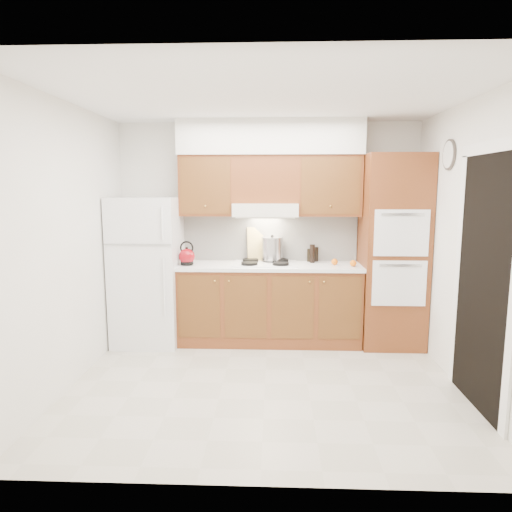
% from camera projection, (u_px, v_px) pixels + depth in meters
% --- Properties ---
extents(floor, '(3.60, 3.60, 0.00)m').
position_uv_depth(floor, '(265.00, 383.00, 4.30)').
color(floor, beige).
rests_on(floor, ground).
extents(ceiling, '(3.60, 3.60, 0.00)m').
position_uv_depth(ceiling, '(266.00, 97.00, 3.91)').
color(ceiling, white).
rests_on(ceiling, wall_back).
extents(wall_back, '(3.60, 0.02, 2.60)m').
position_uv_depth(wall_back, '(268.00, 231.00, 5.59)').
color(wall_back, white).
rests_on(wall_back, floor).
extents(wall_left, '(0.02, 3.00, 2.60)m').
position_uv_depth(wall_left, '(70.00, 246.00, 4.18)').
color(wall_left, white).
rests_on(wall_left, floor).
extents(wall_right, '(0.02, 3.00, 2.60)m').
position_uv_depth(wall_right, '(468.00, 248.00, 4.04)').
color(wall_right, white).
rests_on(wall_right, floor).
extents(fridge, '(0.75, 0.72, 1.72)m').
position_uv_depth(fridge, '(148.00, 271.00, 5.36)').
color(fridge, white).
rests_on(fridge, floor).
extents(base_cabinets, '(2.11, 0.60, 0.90)m').
position_uv_depth(base_cabinets, '(269.00, 305.00, 5.42)').
color(base_cabinets, brown).
rests_on(base_cabinets, floor).
extents(countertop, '(2.13, 0.62, 0.04)m').
position_uv_depth(countertop, '(269.00, 266.00, 5.34)').
color(countertop, white).
rests_on(countertop, base_cabinets).
extents(backsplash, '(2.11, 0.03, 0.56)m').
position_uv_depth(backsplash, '(270.00, 238.00, 5.59)').
color(backsplash, white).
rests_on(backsplash, countertop).
extents(oven_cabinet, '(0.70, 0.65, 2.20)m').
position_uv_depth(oven_cabinet, '(392.00, 252.00, 5.24)').
color(oven_cabinet, brown).
rests_on(oven_cabinet, floor).
extents(upper_cab_left, '(0.63, 0.33, 0.70)m').
position_uv_depth(upper_cab_left, '(207.00, 186.00, 5.37)').
color(upper_cab_left, brown).
rests_on(upper_cab_left, wall_back).
extents(upper_cab_right, '(0.73, 0.33, 0.70)m').
position_uv_depth(upper_cab_right, '(329.00, 186.00, 5.32)').
color(upper_cab_right, brown).
rests_on(upper_cab_right, wall_back).
extents(range_hood, '(0.75, 0.45, 0.15)m').
position_uv_depth(range_hood, '(266.00, 210.00, 5.33)').
color(range_hood, silver).
rests_on(range_hood, wall_back).
extents(upper_cab_over_hood, '(0.75, 0.33, 0.55)m').
position_uv_depth(upper_cab_over_hood, '(266.00, 179.00, 5.34)').
color(upper_cab_over_hood, brown).
rests_on(upper_cab_over_hood, range_hood).
extents(soffit, '(2.13, 0.36, 0.40)m').
position_uv_depth(soffit, '(270.00, 138.00, 5.25)').
color(soffit, silver).
rests_on(soffit, wall_back).
extents(cooktop, '(0.74, 0.50, 0.01)m').
position_uv_depth(cooktop, '(265.00, 264.00, 5.36)').
color(cooktop, white).
rests_on(cooktop, countertop).
extents(doorway, '(0.02, 0.90, 2.10)m').
position_uv_depth(doorway, '(483.00, 284.00, 3.73)').
color(doorway, black).
rests_on(doorway, floor).
extents(wall_clock, '(0.02, 0.30, 0.30)m').
position_uv_depth(wall_clock, '(449.00, 155.00, 4.45)').
color(wall_clock, '#3F3833').
rests_on(wall_clock, wall_right).
extents(kettle, '(0.23, 0.23, 0.18)m').
position_uv_depth(kettle, '(187.00, 256.00, 5.26)').
color(kettle, maroon).
rests_on(kettle, countertop).
extents(cutting_board, '(0.34, 0.17, 0.42)m').
position_uv_depth(cutting_board, '(261.00, 245.00, 5.57)').
color(cutting_board, '#DBC070').
rests_on(cutting_board, countertop).
extents(stock_pot, '(0.32, 0.32, 0.26)m').
position_uv_depth(stock_pot, '(272.00, 249.00, 5.47)').
color(stock_pot, '#AEAEB2').
rests_on(stock_pot, cooktop).
extents(condiment_a, '(0.07, 0.07, 0.22)m').
position_uv_depth(condiment_a, '(312.00, 254.00, 5.44)').
color(condiment_a, black).
rests_on(condiment_a, countertop).
extents(condiment_b, '(0.06, 0.06, 0.18)m').
position_uv_depth(condiment_b, '(316.00, 254.00, 5.54)').
color(condiment_b, black).
rests_on(condiment_b, countertop).
extents(condiment_c, '(0.06, 0.06, 0.16)m').
position_uv_depth(condiment_c, '(309.00, 255.00, 5.52)').
color(condiment_c, black).
rests_on(condiment_c, countertop).
extents(orange_near, '(0.07, 0.07, 0.07)m').
position_uv_depth(orange_near, '(353.00, 263.00, 5.19)').
color(orange_near, orange).
rests_on(orange_near, countertop).
extents(orange_far, '(0.10, 0.10, 0.07)m').
position_uv_depth(orange_far, '(335.00, 262.00, 5.29)').
color(orange_far, '#FF560D').
rests_on(orange_far, countertop).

